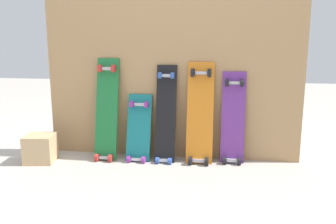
# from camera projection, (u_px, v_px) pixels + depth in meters

# --- Properties ---
(ground_plane) EXTENTS (12.00, 12.00, 0.00)m
(ground_plane) POSITION_uv_depth(u_px,v_px,m) (169.00, 158.00, 2.95)
(ground_plane) COLOR #B2AAA0
(plywood_wall_panel) EXTENTS (2.14, 0.04, 1.71)m
(plywood_wall_panel) POSITION_uv_depth(u_px,v_px,m) (171.00, 56.00, 2.85)
(plywood_wall_panel) COLOR tan
(plywood_wall_panel) RESTS_ON ground
(skateboard_green) EXTENTS (0.19, 0.25, 0.91)m
(skateboard_green) POSITION_uv_depth(u_px,v_px,m) (107.00, 113.00, 2.90)
(skateboard_green) COLOR #1E7238
(skateboard_green) RESTS_ON ground
(skateboard_teal) EXTENTS (0.20, 0.23, 0.61)m
(skateboard_teal) POSITION_uv_depth(u_px,v_px,m) (139.00, 132.00, 2.89)
(skateboard_teal) COLOR #197A7F
(skateboard_teal) RESTS_ON ground
(skateboard_black) EXTENTS (0.17, 0.23, 0.86)m
(skateboard_black) POSITION_uv_depth(u_px,v_px,m) (166.00, 118.00, 2.84)
(skateboard_black) COLOR black
(skateboard_black) RESTS_ON ground
(skateboard_orange) EXTENTS (0.21, 0.22, 0.88)m
(skateboard_orange) POSITION_uv_depth(u_px,v_px,m) (200.00, 117.00, 2.80)
(skateboard_orange) COLOR orange
(skateboard_orange) RESTS_ON ground
(skateboard_purple) EXTENTS (0.19, 0.16, 0.81)m
(skateboard_purple) POSITION_uv_depth(u_px,v_px,m) (233.00, 122.00, 2.79)
(skateboard_purple) COLOR #6B338C
(skateboard_purple) RESTS_ON ground
(wooden_crate) EXTENTS (0.26, 0.26, 0.23)m
(wooden_crate) POSITION_uv_depth(u_px,v_px,m) (40.00, 148.00, 2.84)
(wooden_crate) COLOR tan
(wooden_crate) RESTS_ON ground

